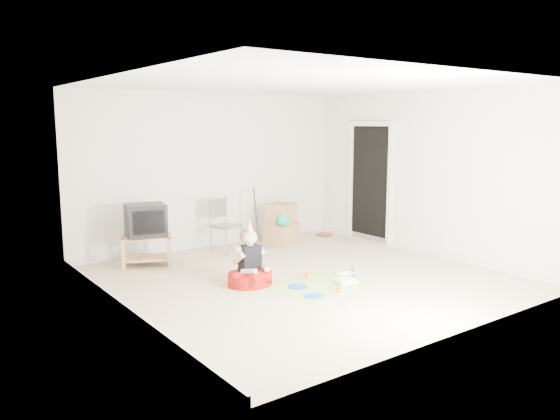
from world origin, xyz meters
TOP-DOWN VIEW (x-y plane):
  - ground at (0.00, 0.00)m, footprint 5.00×5.00m
  - doorway_recess at (2.48, 1.20)m, footprint 0.02×0.90m
  - tv_stand at (-1.47, 1.88)m, footprint 0.83×0.70m
  - crt_tv at (-1.47, 1.88)m, footprint 0.64×0.57m
  - folding_chair at (-0.07, 1.94)m, footprint 0.50×0.49m
  - cardboard_boxes at (0.99, 1.86)m, footprint 0.69×0.65m
  - floor_mop at (0.51, 1.70)m, footprint 0.27×0.33m
  - book_pile at (2.06, 1.97)m, footprint 0.24×0.28m
  - seated_woman at (-0.77, 0.14)m, footprint 0.63×0.63m
  - party_mat at (-0.03, -0.40)m, footprint 1.37×1.06m
  - birthday_cake at (0.26, -0.58)m, footprint 0.29×0.25m
  - blue_plate_near at (-0.34, -0.32)m, footprint 0.30×0.30m
  - blue_plate_far at (-0.41, -0.74)m, footprint 0.31×0.31m
  - orange_cup_near at (0.02, -0.09)m, footprint 0.09×0.09m
  - orange_cup_far at (-0.06, -0.80)m, footprint 0.08×0.08m
  - blue_party_hat at (0.54, -0.40)m, footprint 0.11×0.11m

SIDE VIEW (x-z plane):
  - ground at x=0.00m, z-range 0.00..0.00m
  - party_mat at x=-0.03m, z-range 0.00..0.01m
  - blue_plate_far at x=-0.41m, z-range 0.01..0.02m
  - blue_plate_near at x=-0.34m, z-range 0.01..0.02m
  - book_pile at x=2.06m, z-range 0.00..0.05m
  - birthday_cake at x=0.26m, z-range -0.03..0.10m
  - orange_cup_far at x=-0.06m, z-range 0.01..0.08m
  - orange_cup_near at x=0.02m, z-range 0.01..0.09m
  - blue_party_hat at x=0.54m, z-range 0.01..0.16m
  - seated_woman at x=-0.77m, z-range -0.25..0.63m
  - floor_mop at x=0.51m, z-range -0.24..0.77m
  - tv_stand at x=-1.47m, z-range 0.04..0.49m
  - cardboard_boxes at x=0.99m, z-range -0.01..0.70m
  - folding_chair at x=-0.07m, z-range -0.01..0.89m
  - crt_tv at x=-1.47m, z-range 0.45..0.93m
  - doorway_recess at x=2.48m, z-range 0.00..2.05m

